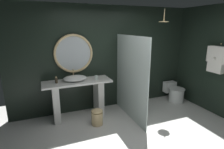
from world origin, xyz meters
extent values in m
plane|color=silver|center=(0.00, 0.00, 0.00)|extent=(5.76, 5.76, 0.00)
cube|color=black|center=(0.00, 1.90, 1.30)|extent=(4.80, 0.10, 2.60)
cube|color=black|center=(2.35, 0.76, 1.30)|extent=(0.10, 2.47, 2.60)
cube|color=silver|center=(-0.86, 1.56, 0.87)|extent=(1.55, 0.54, 0.04)
cube|color=silver|center=(-1.36, 1.56, 0.42)|extent=(0.14, 0.46, 0.85)
cube|color=silver|center=(-0.35, 1.56, 0.42)|extent=(0.14, 0.46, 0.85)
ellipsoid|color=white|center=(-0.89, 1.60, 0.95)|extent=(0.54, 0.44, 0.11)
cylinder|color=#D6B77F|center=(-0.89, 1.80, 1.00)|extent=(0.02, 0.02, 0.23)
cylinder|color=#D6B77F|center=(-0.89, 1.75, 1.11)|extent=(0.02, 0.11, 0.02)
cylinder|color=silver|center=(-0.41, 1.51, 0.94)|extent=(0.08, 0.08, 0.10)
cylinder|color=#3D3323|center=(-1.31, 1.57, 0.95)|extent=(0.06, 0.06, 0.12)
cylinder|color=#D6B77F|center=(-1.31, 1.57, 1.02)|extent=(0.03, 0.03, 0.02)
torus|color=#D6B77F|center=(-0.86, 1.81, 1.48)|extent=(0.91, 0.06, 0.91)
cylinder|color=#B2BCC1|center=(-0.86, 1.82, 1.48)|extent=(0.82, 0.01, 0.82)
cube|color=silver|center=(0.28, 1.10, 0.96)|extent=(0.02, 1.50, 1.91)
cylinder|color=#D6B77F|center=(1.25, 1.32, 2.36)|extent=(0.02, 0.02, 0.28)
cylinder|color=#D6B77F|center=(1.25, 1.32, 2.21)|extent=(0.24, 0.24, 0.02)
sphere|color=#D6B77F|center=(2.28, 0.52, 1.71)|extent=(0.04, 0.04, 0.04)
cube|color=silver|center=(2.21, 0.52, 1.35)|extent=(0.12, 0.37, 0.62)
cylinder|color=silver|center=(2.21, 0.74, 1.46)|extent=(0.12, 0.12, 0.37)
sphere|color=silver|center=(2.13, 0.52, 1.38)|extent=(0.07, 0.07, 0.07)
cylinder|color=white|center=(1.93, 1.40, 0.19)|extent=(0.42, 0.42, 0.38)
ellipsoid|color=white|center=(1.93, 1.40, 0.39)|extent=(0.44, 0.48, 0.02)
cube|color=white|center=(1.93, 1.70, 0.35)|extent=(0.36, 0.20, 0.31)
cylinder|color=#D6B77F|center=(-0.55, 1.04, 0.14)|extent=(0.25, 0.25, 0.29)
ellipsoid|color=#D6B77F|center=(-0.55, 1.04, 0.32)|extent=(0.25, 0.25, 0.08)
camera|label=1|loc=(-1.57, -2.37, 2.10)|focal=28.66mm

